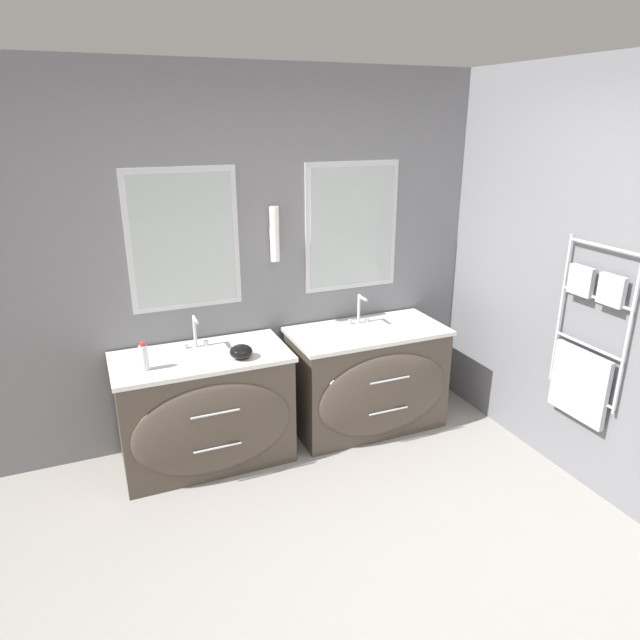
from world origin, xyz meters
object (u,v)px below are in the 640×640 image
object	(u,v)px
toiletry_bottle	(144,357)
vanity_right	(369,380)
vanity_left	(206,410)
amenity_bowl	(241,352)

from	to	relation	value
toiletry_bottle	vanity_right	bearing A→B (deg)	2.11
vanity_left	toiletry_bottle	bearing A→B (deg)	-170.78
vanity_right	amenity_bowl	size ratio (longest dim) A/B	7.68
vanity_right	toiletry_bottle	xyz separation A→B (m)	(-1.59, -0.06, 0.47)
toiletry_bottle	amenity_bowl	distance (m)	0.60
vanity_left	toiletry_bottle	size ratio (longest dim) A/B	6.24
toiletry_bottle	amenity_bowl	size ratio (longest dim) A/B	1.23
vanity_left	amenity_bowl	xyz separation A→B (m)	(0.23, -0.11, 0.43)
vanity_left	amenity_bowl	world-z (taller)	amenity_bowl
toiletry_bottle	amenity_bowl	bearing A→B (deg)	-5.12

